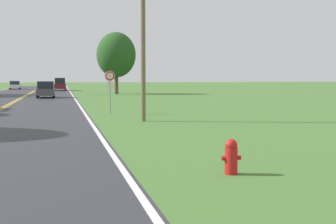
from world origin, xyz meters
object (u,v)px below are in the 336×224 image
Objects in this scene: traffic_sign at (110,81)px; car_dark_grey_van_mid_near at (46,89)px; fire_hydrant at (231,156)px; tree_far_back at (116,55)px; car_maroon_van_mid_far at (60,84)px; car_white_sedan_receding at (15,85)px.

car_dark_grey_van_mid_near is at bearing 100.32° from traffic_sign.
tree_far_back is at bearing 86.20° from fire_hydrant.
traffic_sign is 24.46m from car_dark_grey_van_mid_near.
fire_hydrant is at bearing 7.45° from car_dark_grey_van_mid_near.
car_maroon_van_mid_far reaches higher than car_white_sedan_receding.
tree_far_back is (3.41, 51.37, 4.68)m from fire_hydrant.
tree_far_back is (4.30, 33.59, 3.15)m from traffic_sign.
tree_far_back is at bearing 137.97° from car_dark_grey_van_mid_near.
car_maroon_van_mid_far is at bearing 177.21° from car_dark_grey_van_mid_near.
fire_hydrant is at bearing -93.80° from tree_far_back.
car_dark_grey_van_mid_near is 0.98× the size of car_maroon_van_mid_far.
traffic_sign is (-0.89, 17.78, 1.53)m from fire_hydrant.
traffic_sign is at bearing -171.94° from car_white_sedan_receding.
car_dark_grey_van_mid_near is at bearing -172.13° from car_white_sedan_receding.
tree_far_back reaches higher than car_white_sedan_receding.
fire_hydrant is 0.18× the size of car_dark_grey_van_mid_near.
car_white_sedan_receding is (-11.84, 79.74, 0.35)m from fire_hydrant.
fire_hydrant is 42.16m from car_dark_grey_van_mid_near.
car_white_sedan_receding is at bearing 118.26° from tree_far_back.
car_white_sedan_receding is at bearing 100.02° from traffic_sign.
tree_far_back is at bearing 22.17° from car_maroon_van_mid_far.
car_white_sedan_receding is at bearing -169.90° from car_dark_grey_van_mid_near.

